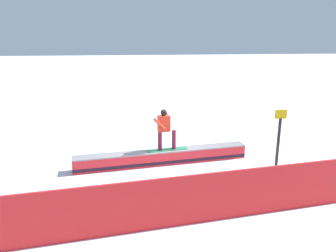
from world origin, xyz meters
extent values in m
plane|color=white|center=(0.00, 0.00, 0.00)|extent=(120.00, 120.00, 0.00)
cube|color=red|center=(0.00, 0.00, 0.23)|extent=(6.03, 1.27, 0.46)
cube|color=black|center=(0.00, 0.00, 0.12)|extent=(6.04, 1.28, 0.11)
cube|color=gray|center=(0.00, 0.00, 0.48)|extent=(6.04, 1.32, 0.04)
cube|color=#2C854F|center=(-0.15, -0.02, 0.51)|extent=(1.46, 0.52, 0.01)
cylinder|color=maroon|center=(0.09, 0.02, 0.85)|extent=(0.16, 0.16, 0.67)
cylinder|color=maroon|center=(-0.40, -0.06, 0.85)|extent=(0.16, 0.16, 0.67)
cube|color=red|center=(-0.05, 0.00, 1.45)|extent=(0.43, 0.30, 0.54)
sphere|color=black|center=(-0.05, 0.00, 1.83)|extent=(0.22, 0.22, 0.22)
cylinder|color=red|center=(0.10, 0.19, 1.48)|extent=(0.46, 0.16, 0.46)
cylinder|color=red|center=(-0.12, -0.18, 1.48)|extent=(0.20, 0.12, 0.56)
cube|color=red|center=(0.00, 3.82, 0.63)|extent=(10.46, 1.53, 1.26)
cylinder|color=#262628|center=(-3.81, 0.69, 0.85)|extent=(0.10, 0.10, 1.69)
cube|color=yellow|center=(-3.81, 0.69, 1.84)|extent=(0.40, 0.04, 0.30)
camera|label=1|loc=(1.00, 10.53, 4.36)|focal=34.94mm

